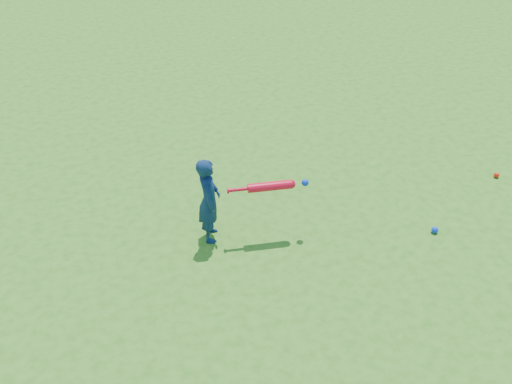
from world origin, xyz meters
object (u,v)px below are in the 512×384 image
ground_ball_blue (435,230)px  bat_swing (273,186)px  child (209,200)px  ground_ball_red (497,175)px

ground_ball_blue → bat_swing: bat_swing is taller
child → ground_ball_red: size_ratio=14.62×
child → bat_swing: child is taller
child → ground_ball_blue: 2.51m
ground_ball_blue → bat_swing: 1.89m
child → bat_swing: 0.69m
ground_ball_red → bat_swing: (-3.04, -0.22, 0.60)m
bat_swing → child: bearing=175.4°
child → ground_ball_blue: size_ratio=13.20×
child → bat_swing: (0.66, -0.13, 0.14)m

